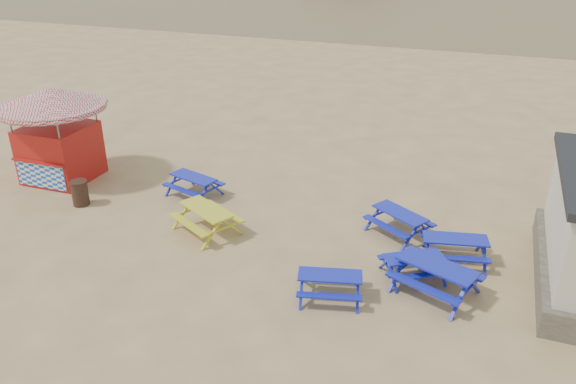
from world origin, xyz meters
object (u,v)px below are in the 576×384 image
at_px(picnic_table_yellow, 207,220).
at_px(ice_cream_kiosk, 55,122).
at_px(litter_bin, 80,193).
at_px(picnic_table_blue_b, 399,223).
at_px(picnic_table_blue_a, 194,186).

distance_m(picnic_table_yellow, ice_cream_kiosk, 7.23).
xyz_separation_m(picnic_table_yellow, litter_bin, (-4.78, 0.14, 0.04)).
relative_size(picnic_table_yellow, ice_cream_kiosk, 0.61).
distance_m(picnic_table_blue_b, litter_bin, 10.39).
height_order(picnic_table_blue_a, ice_cream_kiosk, ice_cream_kiosk).
bearing_deg(picnic_table_yellow, picnic_table_blue_a, 156.18).
bearing_deg(picnic_table_blue_b, ice_cream_kiosk, -146.91).
bearing_deg(picnic_table_blue_a, litter_bin, -132.26).
xyz_separation_m(picnic_table_blue_b, litter_bin, (-10.24, -1.77, 0.07)).
bearing_deg(picnic_table_blue_b, picnic_table_yellow, -128.49).
bearing_deg(picnic_table_yellow, litter_bin, -153.10).
relative_size(picnic_table_blue_b, ice_cream_kiosk, 0.57).
bearing_deg(picnic_table_blue_a, picnic_table_blue_b, 14.99).
height_order(picnic_table_blue_b, litter_bin, litter_bin).
xyz_separation_m(ice_cream_kiosk, litter_bin, (2.02, -1.57, -1.70)).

